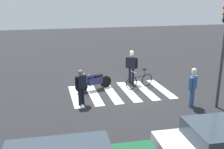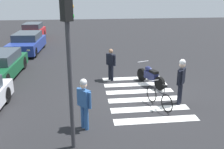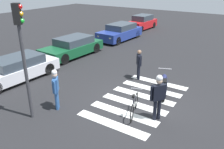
{
  "view_description": "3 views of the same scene",
  "coord_description": "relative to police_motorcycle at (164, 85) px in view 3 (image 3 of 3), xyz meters",
  "views": [
    {
      "loc": [
        3.49,
        11.96,
        4.57
      ],
      "look_at": [
        0.59,
        0.66,
        1.16
      ],
      "focal_mm": 41.86,
      "sensor_mm": 36.0,
      "label": 1
    },
    {
      "loc": [
        -10.18,
        2.52,
        4.41
      ],
      "look_at": [
        -0.12,
        1.33,
        1.05
      ],
      "focal_mm": 41.5,
      "sensor_mm": 36.0,
      "label": 2
    },
    {
      "loc": [
        -8.5,
        -4.12,
        5.12
      ],
      "look_at": [
        0.25,
        1.6,
        0.78
      ],
      "focal_mm": 37.79,
      "sensor_mm": 36.0,
      "label": 3
    }
  ],
  "objects": [
    {
      "name": "car_green_compact",
      "position": [
        2.03,
        7.51,
        0.18
      ],
      "size": [
        4.65,
        2.12,
        1.3
      ],
      "color": "black",
      "rests_on": "ground_plane"
    },
    {
      "name": "police_motorcycle",
      "position": [
        0.0,
        0.0,
        0.0
      ],
      "size": [
        1.99,
        0.97,
        1.03
      ],
      "color": "black",
      "rests_on": "ground_plane"
    },
    {
      "name": "car_red_convertible",
      "position": [
        12.92,
        7.6,
        0.23
      ],
      "size": [
        3.99,
        1.85,
        1.44
      ],
      "color": "black",
      "rests_on": "ground_plane"
    },
    {
      "name": "car_white_van",
      "position": [
        -2.78,
        7.2,
        0.16
      ],
      "size": [
        4.74,
        2.03,
        1.25
      ],
      "color": "black",
      "rests_on": "ground_plane"
    },
    {
      "name": "car_blue_hatchback",
      "position": [
        7.75,
        7.13,
        0.22
      ],
      "size": [
        4.59,
        2.13,
        1.38
      ],
      "color": "black",
      "rests_on": "ground_plane"
    },
    {
      "name": "crosswalk_stripes",
      "position": [
        -1.21,
        0.68,
        -0.45
      ],
      "size": [
        4.95,
        3.05,
        0.01
      ],
      "color": "silver",
      "rests_on": "ground_plane"
    },
    {
      "name": "officer_by_motorcycle",
      "position": [
        0.91,
        1.8,
        0.46
      ],
      "size": [
        0.55,
        0.44,
        1.62
      ],
      "color": "black",
      "rests_on": "ground_plane"
    },
    {
      "name": "pedestrian_bystander",
      "position": [
        -3.74,
        3.19,
        0.55
      ],
      "size": [
        0.54,
        0.45,
        1.75
      ],
      "color": "#2D5999",
      "rests_on": "ground_plane"
    },
    {
      "name": "ground_plane",
      "position": [
        -1.21,
        0.68,
        -0.45
      ],
      "size": [
        60.0,
        60.0,
        0.0
      ],
      "primitive_type": "plane",
      "color": "#232326"
    },
    {
      "name": "traffic_light_pole",
      "position": [
        -4.76,
        3.53,
        2.45
      ],
      "size": [
        0.34,
        0.35,
        4.34
      ],
      "color": "#38383D",
      "rests_on": "ground_plane"
    },
    {
      "name": "officer_on_foot",
      "position": [
        -2.23,
        -0.61,
        0.63
      ],
      "size": [
        0.58,
        0.45,
        1.86
      ],
      "color": "black",
      "rests_on": "ground_plane"
    },
    {
      "name": "leaning_bicycle",
      "position": [
        -2.39,
        0.29,
        -0.07
      ],
      "size": [
        1.65,
        0.65,
        1.01
      ],
      "color": "black",
      "rests_on": "ground_plane"
    }
  ]
}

